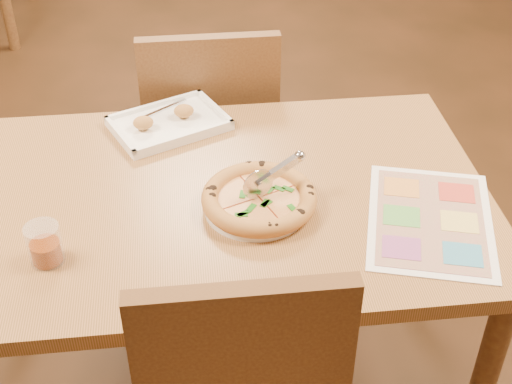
{
  "coord_description": "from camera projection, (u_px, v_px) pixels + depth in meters",
  "views": [
    {
      "loc": [
        -0.08,
        -1.38,
        1.77
      ],
      "look_at": [
        0.07,
        -0.07,
        0.77
      ],
      "focal_mm": 50.0,
      "sensor_mm": 36.0,
      "label": 1
    }
  ],
  "objects": [
    {
      "name": "dining_table",
      "position": [
        224.0,
        221.0,
        1.79
      ],
      "size": [
        1.3,
        0.85,
        0.72
      ],
      "color": "#A46C41",
      "rests_on": "ground"
    },
    {
      "name": "chair_far",
      "position": [
        210.0,
        120.0,
        2.31
      ],
      "size": [
        0.42,
        0.42,
        0.47
      ],
      "rotation": [
        0.0,
        0.0,
        3.14
      ],
      "color": "brown",
      "rests_on": "ground"
    },
    {
      "name": "plate",
      "position": [
        256.0,
        207.0,
        1.69
      ],
      "size": [
        0.33,
        0.33,
        0.01
      ],
      "primitive_type": "cylinder",
      "rotation": [
        0.0,
        0.0,
        0.43
      ],
      "color": "white",
      "rests_on": "dining_table"
    },
    {
      "name": "pizza",
      "position": [
        259.0,
        198.0,
        1.68
      ],
      "size": [
        0.27,
        0.27,
        0.04
      ],
      "rotation": [
        0.0,
        0.0,
        0.39
      ],
      "color": "#C28742",
      "rests_on": "plate"
    },
    {
      "name": "pizza_cutter",
      "position": [
        272.0,
        175.0,
        1.66
      ],
      "size": [
        0.15,
        0.07,
        0.09
      ],
      "rotation": [
        0.0,
        0.0,
        0.4
      ],
      "color": "silver",
      "rests_on": "pizza"
    },
    {
      "name": "appetizer_tray",
      "position": [
        168.0,
        124.0,
        1.97
      ],
      "size": [
        0.36,
        0.31,
        0.06
      ],
      "rotation": [
        0.0,
        0.0,
        0.42
      ],
      "color": "white",
      "rests_on": "dining_table"
    },
    {
      "name": "glass_tumbler",
      "position": [
        45.0,
        246.0,
        1.52
      ],
      "size": [
        0.07,
        0.07,
        0.09
      ],
      "rotation": [
        0.0,
        0.0,
        -0.03
      ],
      "color": "#782E09",
      "rests_on": "dining_table"
    },
    {
      "name": "menu",
      "position": [
        430.0,
        220.0,
        1.66
      ],
      "size": [
        0.38,
        0.46,
        0.0
      ],
      "primitive_type": "cube",
      "rotation": [
        0.0,
        0.0,
        -0.28
      ],
      "color": "white",
      "rests_on": "dining_table"
    }
  ]
}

